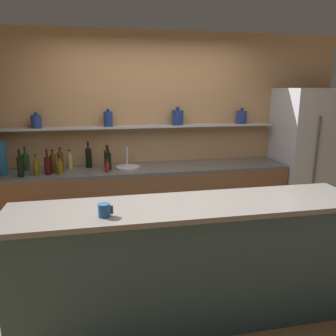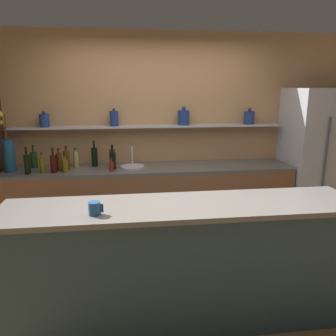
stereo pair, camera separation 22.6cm
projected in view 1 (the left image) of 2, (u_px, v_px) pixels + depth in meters
name	position (u px, v px, depth m)	size (l,w,h in m)	color
ground_plane	(177.00, 288.00, 3.19)	(12.00, 12.00, 0.00)	brown
back_wall_unit	(152.00, 133.00, 4.40)	(5.20, 0.28, 2.60)	tan
back_counter_unit	(146.00, 202.00, 4.23)	(3.58, 0.62, 0.92)	brown
island_counter	(189.00, 263.00, 2.66)	(2.80, 0.61, 1.02)	#334C56
refrigerator	(310.00, 159.00, 4.51)	(0.92, 0.73, 1.89)	#B7B7BC
flower_vase	(0.00, 156.00, 3.73)	(0.14, 0.13, 0.72)	navy
sink_fixture	(128.00, 166.00, 4.08)	(0.30, 0.30, 0.25)	#B7B7BC
bottle_wine_0	(89.00, 158.00, 4.09)	(0.08, 0.08, 0.33)	black
bottle_spirit_1	(70.00, 161.00, 4.03)	(0.07, 0.07, 0.24)	tan
bottle_oil_2	(60.00, 167.00, 3.78)	(0.07, 0.07, 0.21)	brown
bottle_spirit_3	(53.00, 163.00, 3.84)	(0.07, 0.07, 0.27)	#4C2D0C
bottle_wine_4	(26.00, 162.00, 3.97)	(0.08, 0.08, 0.29)	#193814
bottle_wine_5	(20.00, 166.00, 3.66)	(0.07, 0.07, 0.32)	black
bottle_oil_6	(36.00, 167.00, 3.74)	(0.06, 0.06, 0.24)	brown
bottle_spirit_7	(61.00, 161.00, 3.89)	(0.07, 0.07, 0.29)	#4C2D0C
bottle_wine_8	(108.00, 161.00, 3.96)	(0.08, 0.08, 0.30)	black
bottle_sauce_9	(107.00, 167.00, 3.87)	(0.05, 0.05, 0.16)	maroon
bottle_spirit_10	(107.00, 158.00, 4.10)	(0.08, 0.08, 0.28)	#4C2D0C
bottle_wine_11	(48.00, 165.00, 3.75)	(0.07, 0.07, 0.30)	#380C0C
coffee_mug	(104.00, 210.00, 2.27)	(0.10, 0.08, 0.09)	#235184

